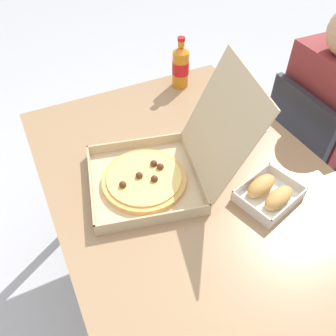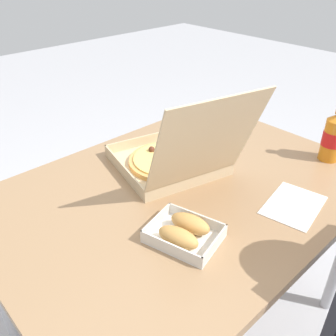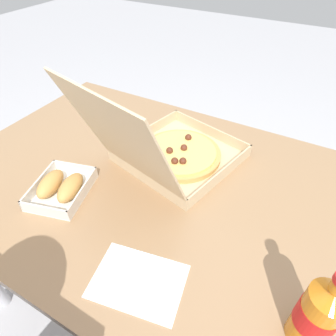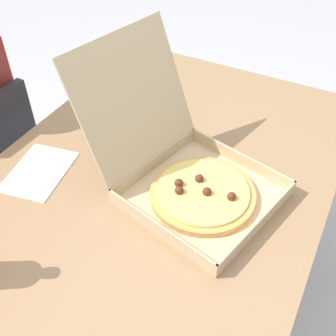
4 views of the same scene
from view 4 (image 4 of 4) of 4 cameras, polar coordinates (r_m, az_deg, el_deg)
ground_plane at (r=1.76m, az=-0.47°, el=-17.63°), size 10.00×10.00×0.00m
dining_table at (r=1.24m, az=-0.64°, el=-2.47°), size 1.27×0.92×0.73m
pizza_box_open at (r=1.08m, az=2.90°, el=-0.96°), size 0.45×0.55×0.37m
bread_side_box at (r=1.36m, az=-3.74°, el=7.78°), size 0.19×0.22×0.06m
paper_menu at (r=1.22m, az=-17.44°, el=-0.45°), size 0.23×0.19×0.00m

